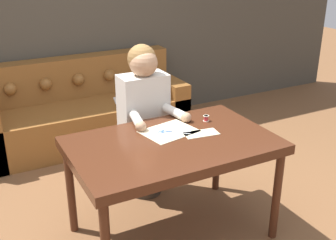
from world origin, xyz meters
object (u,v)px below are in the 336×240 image
object	(u,v)px
dining_table	(173,151)
thread_spool	(206,118)
scissors	(169,132)
couch	(84,113)
person	(144,121)

from	to	relation	value
dining_table	thread_spool	distance (m)	0.45
scissors	thread_spool	bearing A→B (deg)	8.82
scissors	thread_spool	xyz separation A→B (m)	(0.35, 0.05, 0.02)
couch	scissors	distance (m)	1.86
scissors	thread_spool	world-z (taller)	thread_spool
dining_table	person	bearing A→B (deg)	83.78
dining_table	couch	world-z (taller)	couch
couch	scissors	bearing A→B (deg)	-86.70
dining_table	thread_spool	xyz separation A→B (m)	(0.39, 0.19, 0.10)
dining_table	person	xyz separation A→B (m)	(0.07, 0.62, -0.01)
dining_table	couch	xyz separation A→B (m)	(-0.06, 1.94, -0.38)
thread_spool	dining_table	bearing A→B (deg)	-153.77
scissors	thread_spool	size ratio (longest dim) A/B	5.02
couch	person	xyz separation A→B (m)	(0.13, -1.32, 0.36)
scissors	dining_table	bearing A→B (deg)	-106.96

